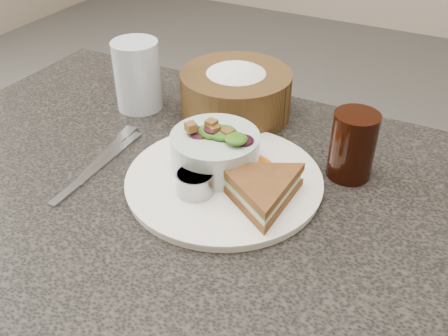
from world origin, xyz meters
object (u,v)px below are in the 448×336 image
bread_basket (236,87)px  cola_glass (353,142)px  sandwich (261,190)px  water_glass (137,75)px  dressing_ramekin (195,183)px  salad_bowl (215,145)px  dinner_plate (224,181)px

bread_basket → cola_glass: cola_glass is taller
sandwich → water_glass: size_ratio=1.15×
dressing_ramekin → bread_basket: 0.26m
salad_bowl → cola_glass: 0.21m
water_glass → dressing_ramekin: bearing=-39.5°
dinner_plate → salad_bowl: 0.06m
cola_glass → dinner_plate: bearing=-144.9°
dressing_ramekin → dinner_plate: bearing=68.2°
dinner_plate → dressing_ramekin: size_ratio=5.27×
salad_bowl → water_glass: 0.26m
cola_glass → water_glass: 0.42m
water_glass → sandwich: bearing=-27.4°
bread_basket → dinner_plate: bearing=-68.1°
water_glass → salad_bowl: bearing=-28.6°
sandwich → salad_bowl: (-0.10, 0.04, 0.02)m
sandwich → dressing_ramekin: 0.10m
water_glass → dinner_plate: bearing=-29.5°
sandwich → salad_bowl: size_ratio=1.09×
sandwich → cola_glass: bearing=90.1°
dinner_plate → cola_glass: (0.16, 0.11, 0.05)m
bread_basket → dressing_ramekin: bearing=-76.4°
dressing_ramekin → cola_glass: size_ratio=0.47×
dressing_ramekin → water_glass: size_ratio=0.43×
cola_glass → water_glass: bearing=175.5°
salad_bowl → bread_basket: bearing=107.0°
dinner_plate → bread_basket: bearing=111.9°
sandwich → cola_glass: 0.17m
cola_glass → water_glass: water_glass is taller
dinner_plate → cola_glass: cola_glass is taller
dressing_ramekin → bread_basket: (-0.06, 0.25, 0.03)m
dressing_ramekin → water_glass: water_glass is taller
sandwich → water_glass: bearing=-174.7°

